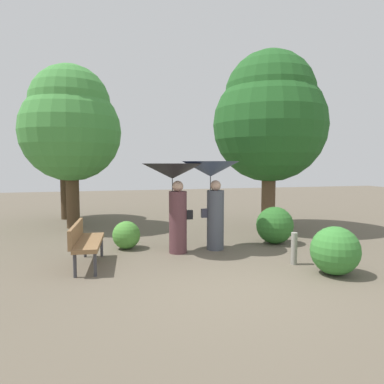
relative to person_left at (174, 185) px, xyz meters
name	(u,v)px	position (x,y,z in m)	size (l,w,h in m)	color
ground_plane	(233,285)	(0.53, -2.24, -1.51)	(40.00, 40.00, 0.00)	brown
person_left	(174,185)	(0.00, 0.00, 0.00)	(1.32, 1.32, 1.97)	#563338
person_right	(212,183)	(0.89, 0.09, 0.03)	(1.30, 1.30, 2.02)	#474C56
park_bench	(85,240)	(-1.86, -0.55, -1.00)	(0.61, 1.53, 0.83)	#38383D
tree_near_left	(64,138)	(-2.78, 5.51, 1.32)	(2.19, 2.19, 4.19)	#42301E
tree_near_right	(270,116)	(3.31, 2.11, 1.85)	(3.34, 3.34, 5.25)	brown
tree_mid_left	(71,123)	(-2.40, 3.68, 1.65)	(2.96, 2.96, 4.88)	#4C3823
bush_path_left	(126,235)	(-1.00, 0.64, -1.19)	(0.64, 0.64, 0.64)	#4C9338
bush_path_right	(335,251)	(2.48, -2.18, -1.08)	(0.86, 0.86, 0.86)	#387F33
bush_behind_bench	(275,225)	(2.58, 0.27, -1.05)	(0.91, 0.91, 0.91)	#2D6B28
path_marker_post	(294,249)	(2.10, -1.44, -1.19)	(0.12, 0.12, 0.63)	gray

